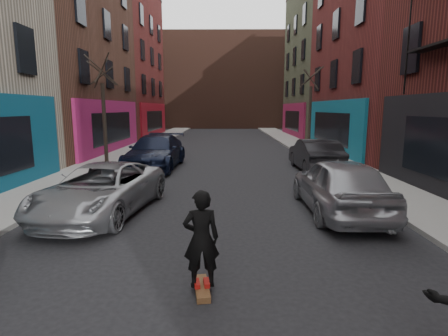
{
  "coord_description": "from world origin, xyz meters",
  "views": [
    {
      "loc": [
        0.35,
        -0.81,
        2.99
      ],
      "look_at": [
        0.29,
        7.29,
        1.6
      ],
      "focal_mm": 28.0,
      "sensor_mm": 36.0,
      "label": 1
    }
  ],
  "objects_px": {
    "parked_left_far": "(102,189)",
    "parked_right_end": "(315,155)",
    "tree_right_far": "(310,100)",
    "skateboarder": "(201,239)",
    "skateboard": "(202,288)",
    "parked_right_far": "(339,185)",
    "parked_left_end": "(156,152)",
    "tree_left_far": "(103,101)"
  },
  "relations": [
    {
      "from": "parked_left_end",
      "to": "skateboard",
      "type": "bearing_deg",
      "value": -72.96
    },
    {
      "from": "tree_right_far",
      "to": "skateboard",
      "type": "height_order",
      "value": "tree_right_far"
    },
    {
      "from": "parked_right_far",
      "to": "skateboarder",
      "type": "bearing_deg",
      "value": 50.92
    },
    {
      "from": "parked_left_far",
      "to": "parked_left_end",
      "type": "xyz_separation_m",
      "value": [
        0.0,
        7.65,
        0.12
      ]
    },
    {
      "from": "parked_right_end",
      "to": "tree_left_far",
      "type": "bearing_deg",
      "value": -12.08
    },
    {
      "from": "skateboard",
      "to": "skateboarder",
      "type": "relative_size",
      "value": 0.49
    },
    {
      "from": "tree_left_far",
      "to": "parked_left_far",
      "type": "bearing_deg",
      "value": -71.86
    },
    {
      "from": "tree_left_far",
      "to": "parked_left_end",
      "type": "xyz_separation_m",
      "value": [
        3.0,
        -1.51,
        -2.55
      ]
    },
    {
      "from": "parked_right_far",
      "to": "skateboarder",
      "type": "xyz_separation_m",
      "value": [
        -3.63,
        -4.43,
        0.09
      ]
    },
    {
      "from": "tree_left_far",
      "to": "skateboard",
      "type": "height_order",
      "value": "tree_left_far"
    },
    {
      "from": "tree_left_far",
      "to": "parked_right_end",
      "type": "distance_m",
      "value": 11.32
    },
    {
      "from": "tree_left_far",
      "to": "tree_right_far",
      "type": "relative_size",
      "value": 0.96
    },
    {
      "from": "parked_right_far",
      "to": "skateboard",
      "type": "xyz_separation_m",
      "value": [
        -3.63,
        -4.43,
        -0.77
      ]
    },
    {
      "from": "tree_left_far",
      "to": "parked_left_far",
      "type": "height_order",
      "value": "tree_left_far"
    },
    {
      "from": "parked_left_far",
      "to": "skateboard",
      "type": "relative_size",
      "value": 6.39
    },
    {
      "from": "tree_right_far",
      "to": "parked_right_end",
      "type": "distance_m",
      "value": 8.75
    },
    {
      "from": "parked_left_end",
      "to": "parked_right_far",
      "type": "distance_m",
      "value": 10.12
    },
    {
      "from": "parked_left_end",
      "to": "parked_right_end",
      "type": "height_order",
      "value": "parked_left_end"
    },
    {
      "from": "parked_right_far",
      "to": "skateboarder",
      "type": "relative_size",
      "value": 2.96
    },
    {
      "from": "parked_right_end",
      "to": "skateboard",
      "type": "distance_m",
      "value": 12.24
    },
    {
      "from": "skateboarder",
      "to": "parked_right_far",
      "type": "bearing_deg",
      "value": -138.21
    },
    {
      "from": "parked_left_far",
      "to": "skateboarder",
      "type": "distance_m",
      "value": 5.33
    },
    {
      "from": "parked_right_end",
      "to": "parked_left_far",
      "type": "bearing_deg",
      "value": 41.12
    },
    {
      "from": "parked_left_end",
      "to": "parked_right_far",
      "type": "xyz_separation_m",
      "value": [
        6.78,
        -7.52,
        -0.01
      ]
    },
    {
      "from": "parked_right_end",
      "to": "skateboard",
      "type": "height_order",
      "value": "parked_right_end"
    },
    {
      "from": "skateboarder",
      "to": "parked_left_end",
      "type": "bearing_deg",
      "value": -84.13
    },
    {
      "from": "skateboarder",
      "to": "tree_right_far",
      "type": "bearing_deg",
      "value": -116.7
    },
    {
      "from": "parked_left_end",
      "to": "skateboard",
      "type": "relative_size",
      "value": 7.15
    },
    {
      "from": "tree_left_far",
      "to": "parked_left_end",
      "type": "relative_size",
      "value": 1.14
    },
    {
      "from": "parked_right_far",
      "to": "skateboard",
      "type": "relative_size",
      "value": 6.01
    },
    {
      "from": "parked_left_end",
      "to": "parked_right_end",
      "type": "xyz_separation_m",
      "value": [
        7.8,
        -0.65,
        -0.05
      ]
    },
    {
      "from": "tree_right_far",
      "to": "skateboarder",
      "type": "xyz_separation_m",
      "value": [
        -6.25,
        -19.46,
        -2.62
      ]
    },
    {
      "from": "tree_right_far",
      "to": "skateboard",
      "type": "bearing_deg",
      "value": -107.82
    },
    {
      "from": "tree_left_far",
      "to": "parked_right_far",
      "type": "distance_m",
      "value": 13.55
    },
    {
      "from": "parked_left_end",
      "to": "tree_left_far",
      "type": "bearing_deg",
      "value": 155.64
    },
    {
      "from": "tree_right_far",
      "to": "skateboarder",
      "type": "height_order",
      "value": "tree_right_far"
    },
    {
      "from": "skateboarder",
      "to": "tree_left_far",
      "type": "bearing_deg",
      "value": -74.33
    },
    {
      "from": "parked_left_far",
      "to": "parked_right_end",
      "type": "distance_m",
      "value": 10.48
    },
    {
      "from": "parked_right_end",
      "to": "skateboard",
      "type": "xyz_separation_m",
      "value": [
        -4.65,
        -11.3,
        -0.73
      ]
    },
    {
      "from": "skateboarder",
      "to": "skateboard",
      "type": "bearing_deg",
      "value": -8.88
    },
    {
      "from": "parked_right_end",
      "to": "skateboard",
      "type": "bearing_deg",
      "value": 66.82
    },
    {
      "from": "parked_left_far",
      "to": "tree_right_far",
      "type": "bearing_deg",
      "value": 65.66
    }
  ]
}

